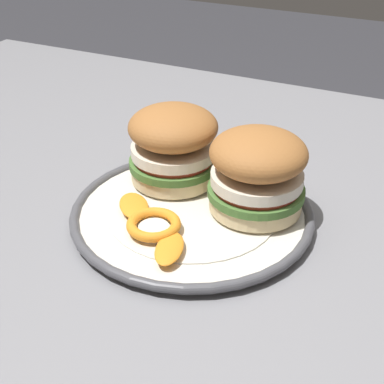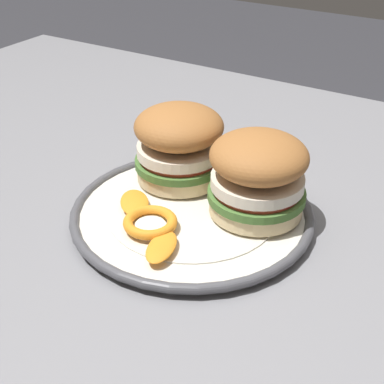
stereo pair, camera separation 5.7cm
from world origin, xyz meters
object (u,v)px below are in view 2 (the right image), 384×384
Objects in this scene: dining_table at (170,239)px; dinner_plate at (192,213)px; sandwich_half_right at (258,174)px; sandwich_half_left at (179,143)px.

dinner_plate is at bearing -37.97° from dining_table.
dining_table is 10.92× the size of sandwich_half_right.
sandwich_half_right reaches higher than dinner_plate.
sandwich_half_left is 0.12m from sandwich_half_right.
dinner_plate is 2.40× the size of sandwich_half_right.
sandwich_half_left reaches higher than dinner_plate.
sandwich_half_right is at bearing -9.43° from sandwich_half_left.
dinner_plate reaches higher than dining_table.
sandwich_half_left is at bearing 134.07° from dinner_plate.
dining_table is 0.16m from sandwich_half_left.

